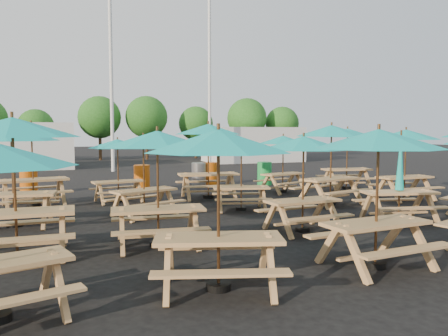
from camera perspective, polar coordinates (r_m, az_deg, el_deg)
name	(u,v)px	position (r m, az deg, el deg)	size (l,w,h in m)	color
ground	(243,210)	(12.56, 2.44, -5.53)	(120.00, 120.00, 0.00)	black
picnic_unit_1	(13,135)	(8.43, -25.89, 3.87)	(2.35, 2.35, 2.52)	tan
picnic_unit_2	(11,139)	(11.34, -26.04, 3.39)	(2.41, 2.41, 2.39)	tan
picnic_unit_3	(31,134)	(14.16, -23.85, 4.06)	(2.65, 2.65, 2.51)	tan
picnic_unit_4	(218,150)	(6.04, -0.74, 2.37)	(2.60, 2.60, 2.29)	tan
picnic_unit_5	(157,146)	(8.49, -8.71, 2.92)	(2.29, 2.29, 2.28)	tan
picnic_unit_6	(143,146)	(11.65, -10.49, 2.85)	(2.50, 2.50, 2.16)	tan
picnic_unit_7	(118,147)	(14.30, -13.73, 2.66)	(2.09, 2.09, 2.03)	tan
picnic_unit_8	(378,147)	(7.49, 19.52, 2.62)	(2.23, 2.23, 2.30)	tan
picnic_unit_9	(304,148)	(9.86, 10.35, 2.54)	(2.09, 2.09, 2.16)	tan
picnic_unit_10	(241,149)	(12.40, 2.28, 2.51)	(2.27, 2.27, 2.03)	tan
picnic_unit_11	(208,133)	(14.68, -2.07, 4.55)	(2.52, 2.52, 2.53)	tan
picnic_unit_13	(400,184)	(11.72, 21.95, -1.98)	(2.08, 1.91, 2.28)	tan
picnic_unit_14	(331,135)	(13.77, 13.85, 4.17)	(2.69, 2.69, 2.47)	tan
picnic_unit_15	(283,143)	(16.28, 7.74, 3.27)	(2.36, 2.36, 2.12)	tan
picnic_unit_18	(406,138)	(15.49, 22.67, 3.58)	(2.13, 2.13, 2.34)	tan
picnic_unit_19	(347,136)	(17.80, 15.83, 4.02)	(2.47, 2.47, 2.40)	tan
waste_bin_0	(29,181)	(17.18, -24.15, -1.54)	(0.61, 0.61, 0.97)	#C6530B
waste_bin_1	(142,178)	(17.08, -10.67, -1.24)	(0.61, 0.61, 0.97)	#C6530B
waste_bin_2	(199,175)	(18.01, -3.29, -0.86)	(0.61, 0.61, 0.97)	gray
waste_bin_3	(210,174)	(18.26, -1.81, -0.78)	(0.61, 0.61, 0.97)	#C6530B
waste_bin_4	(264,173)	(18.57, 5.31, -0.71)	(0.61, 0.61, 0.97)	green
mast_0	(111,65)	(25.80, -14.54, 12.95)	(0.20, 0.20, 12.00)	silver
mast_1	(210,74)	(29.16, -1.90, 12.12)	(0.20, 0.20, 12.00)	silver
event_tent_0	(3,146)	(29.53, -26.89, 2.58)	(8.00, 4.00, 2.80)	silver
event_tent_1	(253,144)	(33.39, 3.77, 3.09)	(7.00, 4.00, 2.60)	silver
tree_2	(36,127)	(35.04, -23.36, 4.96)	(2.59, 2.59, 3.93)	#382314
tree_3	(100,117)	(36.23, -15.94, 6.38)	(3.36, 3.36, 5.09)	#382314
tree_4	(147,117)	(36.27, -10.09, 6.57)	(3.41, 3.41, 5.17)	#382314
tree_5	(196,124)	(37.71, -3.70, 5.82)	(2.94, 2.94, 4.45)	#382314
tree_6	(247,118)	(37.46, 3.02, 6.52)	(3.38, 3.38, 5.13)	#382314
tree_7	(282,124)	(38.96, 7.59, 5.78)	(2.95, 2.95, 4.48)	#382314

